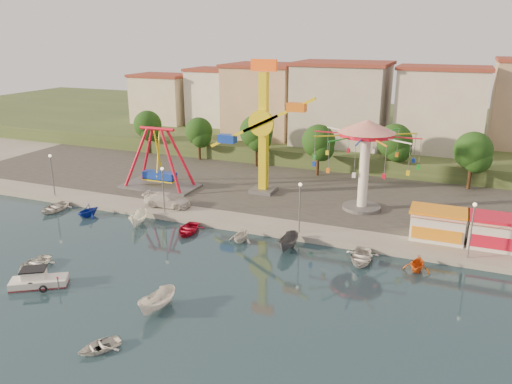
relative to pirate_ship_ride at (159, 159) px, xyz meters
The scene contains 37 objects.
ground 25.41m from the pirate_ship_ride, 56.92° to the right, with size 200.00×200.00×0.00m, color #132936.
quay_deck 43.44m from the pirate_ship_ride, 71.59° to the left, with size 200.00×100.00×0.60m, color #9E998E.
asphalt_pad 16.81m from the pirate_ship_ride, 33.46° to the left, with size 90.00×28.00×0.01m, color #4C4944.
hill_terrace 48.10m from the pirate_ship_ride, 73.47° to the left, with size 200.00×60.00×3.00m, color #384C26.
pirate_ship_ride is the anchor object (origin of this frame).
kamikaze_tower 14.69m from the pirate_ship_ride, 11.86° to the left, with size 9.13×3.10×16.50m.
wave_swinger 26.55m from the pirate_ship_ride, ahead, with size 11.60×11.60×10.40m.
booth_left 35.13m from the pirate_ship_ride, ahead, with size 5.40×3.78×3.08m.
booth_mid 40.37m from the pirate_ship_ride, ahead, with size 5.40×3.78×3.08m.
lamp_post_0 13.12m from the pirate_ship_ride, 142.37° to the right, with size 0.14×0.14×5.00m, color #59595E.
lamp_post_1 9.86m from the pirate_ship_ride, 54.63° to the right, with size 0.14×0.14×5.00m, color #59595E.
lamp_post_2 23.12m from the pirate_ship_ride, 20.21° to the right, with size 0.14×0.14×5.00m, color #59595E.
lamp_post_3 38.51m from the pirate_ship_ride, 11.95° to the right, with size 0.14×0.14×5.00m, color #59595E.
tree_0 20.24m from the pirate_ship_ride, 127.64° to the left, with size 4.60×4.60×7.19m.
tree_1 15.47m from the pirate_ship_ride, 98.72° to the left, with size 4.35×4.35×6.80m.
tree_2 16.77m from the pirate_ship_ride, 62.70° to the left, with size 5.02×5.02×7.85m.
tree_3 22.19m from the pirate_ship_ride, 37.17° to the left, with size 4.68×4.68×7.32m.
tree_4 32.17m from the pirate_ship_ride, 30.64° to the left, with size 4.86×4.86×7.60m.
tree_5 40.40m from the pirate_ship_ride, 21.14° to the left, with size 4.83×4.83×7.54m.
building_0 32.23m from the pirate_ship_ride, 128.15° to the left, with size 9.26×9.53×11.87m, color beige.
building_1 31.50m from the pirate_ship_ride, 104.15° to the left, with size 12.33×9.01×8.63m, color silver.
building_2 31.75m from the pirate_ship_ride, 79.98° to the left, with size 11.95×9.28×11.23m, color tan.
building_3 34.00m from the pirate_ship_ride, 55.31° to the left, with size 12.59×10.50×9.20m, color beige.
building_4 45.35m from the pirate_ship_ride, 43.66° to the left, with size 10.75×9.23×9.24m, color beige.
cabin_motorboat 26.62m from the pirate_ship_ride, 79.79° to the right, with size 4.70×3.86×1.58m.
rowboat_a 24.04m from the pirate_ship_ride, 85.57° to the right, with size 2.67×3.73×0.77m, color white.
rowboat_b 34.89m from the pirate_ship_ride, 64.10° to the right, with size 2.05×2.87×0.60m, color silver.
skiff 30.31m from the pirate_ship_ride, 57.84° to the right, with size 1.45×3.84×1.49m, color silver.
van 8.49m from the pirate_ship_ride, 51.45° to the right, with size 2.24×5.51×1.60m, color silver.
moored_boat_0 14.04m from the pirate_ship_ride, 123.93° to the right, with size 2.93×4.10×0.85m, color silver.
moored_boat_1 12.02m from the pirate_ship_ride, 102.68° to the right, with size 2.43×2.81×1.48m, color #1229A1.
moored_boat_2 12.54m from the pirate_ship_ride, 68.71° to the right, with size 1.43×3.80×1.47m, color white.
moored_boat_3 15.82m from the pirate_ship_ride, 46.85° to the right, with size 2.79×3.90×0.81m, color #B40E29.
moored_boat_4 20.32m from the pirate_ship_ride, 33.98° to the right, with size 2.41×2.80×1.47m, color silver.
moored_boat_5 24.58m from the pirate_ship_ride, 27.36° to the right, with size 1.44×3.84×1.48m, color #4F4F53.
moored_boat_6 30.99m from the pirate_ship_ride, 21.31° to the right, with size 3.03×4.24×0.88m, color silver.
moored_boat_7 35.58m from the pirate_ship_ride, 18.40° to the right, with size 2.38×2.76×1.45m, color #E75C14.
Camera 1 is at (21.79, -32.47, 20.10)m, focal length 35.00 mm.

